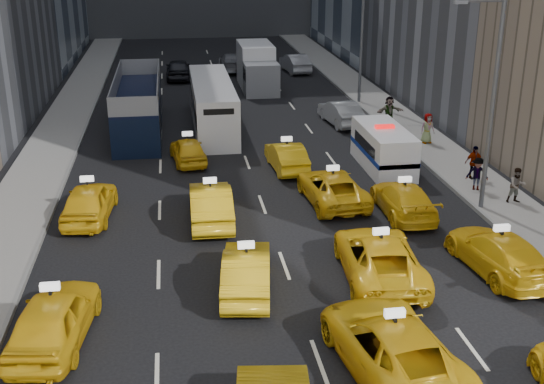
{
  "coord_description": "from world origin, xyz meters",
  "views": [
    {
      "loc": [
        -3.68,
        -13.76,
        11.23
      ],
      "look_at": [
        -0.12,
        10.26,
        2.0
      ],
      "focal_mm": 45.0,
      "sensor_mm": 36.0,
      "label": 1
    }
  ],
  "objects_px": {
    "double_decker": "(138,104)",
    "box_truck": "(257,67)",
    "nypd_van": "(383,149)",
    "city_bus": "(212,105)"
  },
  "relations": [
    {
      "from": "double_decker",
      "to": "box_truck",
      "type": "bearing_deg",
      "value": 52.27
    },
    {
      "from": "nypd_van",
      "to": "double_decker",
      "type": "height_order",
      "value": "double_decker"
    },
    {
      "from": "double_decker",
      "to": "nypd_van",
      "type": "bearing_deg",
      "value": -35.29
    },
    {
      "from": "city_bus",
      "to": "box_truck",
      "type": "xyz_separation_m",
      "value": [
        4.14,
        10.91,
        0.2
      ]
    },
    {
      "from": "nypd_van",
      "to": "box_truck",
      "type": "relative_size",
      "value": 0.71
    },
    {
      "from": "nypd_van",
      "to": "box_truck",
      "type": "xyz_separation_m",
      "value": [
        -3.93,
        19.92,
        0.62
      ]
    },
    {
      "from": "box_truck",
      "to": "city_bus",
      "type": "bearing_deg",
      "value": -102.79
    },
    {
      "from": "nypd_van",
      "to": "double_decker",
      "type": "distance_m",
      "value": 15.39
    },
    {
      "from": "double_decker",
      "to": "box_truck",
      "type": "distance_m",
      "value": 13.93
    },
    {
      "from": "double_decker",
      "to": "box_truck",
      "type": "xyz_separation_m",
      "value": [
        8.58,
        10.97,
        -0.01
      ]
    }
  ]
}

